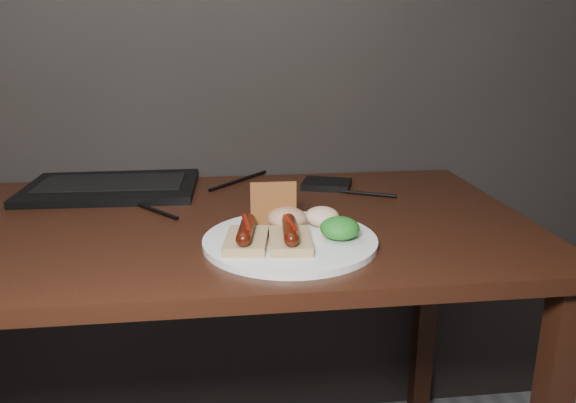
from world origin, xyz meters
The scene contains 11 objects.
desk centered at (0.00, 1.38, 0.66)m, with size 1.40×0.70×0.75m.
laptop centered at (-0.17, 1.69, 0.80)m, with size 0.40×0.38×0.25m.
hard_drive centered at (0.34, 1.59, 0.76)m, with size 0.11×0.09×0.02m, color black.
desk_cables centered at (-0.04, 1.52, 0.75)m, with size 1.02×0.42×0.01m.
plate centered at (0.20, 1.23, 0.76)m, with size 0.31×0.31×0.01m, color white.
bread_sausage_left centered at (0.13, 1.20, 0.78)m, with size 0.09×0.12×0.04m.
bread_sausage_center centered at (0.20, 1.19, 0.78)m, with size 0.08×0.12×0.04m.
crispbread centered at (0.18, 1.29, 0.80)m, with size 0.09×0.01×0.09m, color #AD662F.
salad_greens centered at (0.29, 1.21, 0.78)m, with size 0.07×0.07×0.04m, color #115616.
salsa_mound centered at (0.20, 1.28, 0.78)m, with size 0.07×0.07×0.04m, color maroon.
coleslaw_mound centered at (0.27, 1.29, 0.78)m, with size 0.06×0.06×0.04m, color white.
Camera 1 is at (0.09, 0.30, 1.11)m, focal length 35.00 mm.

